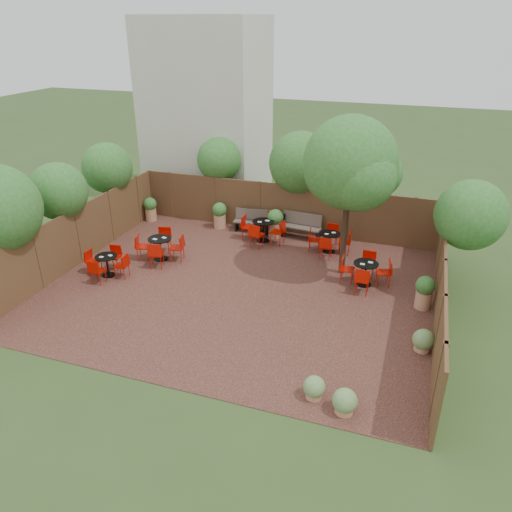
% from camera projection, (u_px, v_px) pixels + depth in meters
% --- Properties ---
extents(ground, '(80.00, 80.00, 0.00)m').
position_uv_depth(ground, '(239.00, 288.00, 16.01)').
color(ground, '#354F23').
rests_on(ground, ground).
extents(courtyard_paving, '(12.00, 10.00, 0.02)m').
position_uv_depth(courtyard_paving, '(239.00, 288.00, 16.00)').
color(courtyard_paving, black).
rests_on(courtyard_paving, ground).
extents(fence_back, '(12.00, 0.08, 2.00)m').
position_uv_depth(fence_back, '(283.00, 208.00, 19.84)').
color(fence_back, '#55321F').
rests_on(fence_back, ground).
extents(fence_left, '(0.08, 10.00, 2.00)m').
position_uv_depth(fence_left, '(78.00, 236.00, 17.32)').
color(fence_left, '#55321F').
rests_on(fence_left, ground).
extents(fence_right, '(0.08, 10.00, 2.00)m').
position_uv_depth(fence_right, '(440.00, 292.00, 13.83)').
color(fence_right, '#55321F').
rests_on(fence_right, ground).
extents(neighbour_building, '(5.00, 4.00, 8.00)m').
position_uv_depth(neighbour_building, '(207.00, 113.00, 22.40)').
color(neighbour_building, beige).
rests_on(neighbour_building, ground).
extents(overhang_foliage, '(15.69, 10.67, 2.67)m').
position_uv_depth(overhang_foliage, '(201.00, 183.00, 17.27)').
color(overhang_foliage, '#2B6922').
rests_on(overhang_foliage, ground).
extents(courtyard_tree, '(3.00, 2.94, 5.29)m').
position_uv_depth(courtyard_tree, '(350.00, 168.00, 15.40)').
color(courtyard_tree, black).
rests_on(courtyard_tree, courtyard_paving).
extents(park_bench_left, '(1.50, 0.64, 0.90)m').
position_uv_depth(park_bench_left, '(252.00, 220.00, 20.08)').
color(park_bench_left, brown).
rests_on(park_bench_left, courtyard_paving).
extents(park_bench_right, '(1.64, 0.68, 0.98)m').
position_uv_depth(park_bench_right, '(301.00, 225.00, 19.47)').
color(park_bench_right, brown).
rests_on(park_bench_right, courtyard_paving).
extents(bistro_tables, '(9.83, 6.02, 0.95)m').
position_uv_depth(bistro_tables, '(247.00, 249.00, 17.62)').
color(bistro_tables, black).
rests_on(bistro_tables, courtyard_paving).
extents(planters, '(11.84, 4.44, 1.14)m').
position_uv_depth(planters, '(257.00, 229.00, 18.95)').
color(planters, tan).
rests_on(planters, courtyard_paving).
extents(low_shrubs, '(2.82, 3.48, 0.61)m').
position_uv_depth(low_shrubs, '(368.00, 374.00, 11.72)').
color(low_shrubs, tan).
rests_on(low_shrubs, courtyard_paving).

